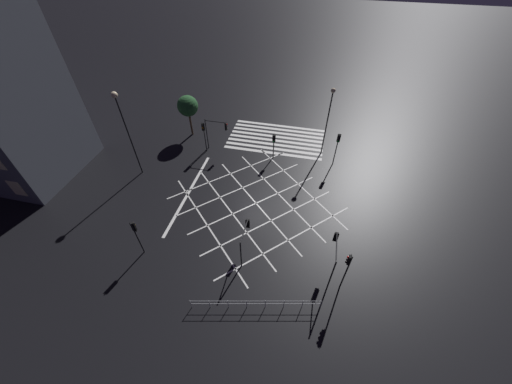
# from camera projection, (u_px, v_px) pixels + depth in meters

# --- Properties ---
(ground_plane) EXTENTS (200.00, 200.00, 0.00)m
(ground_plane) POSITION_uv_depth(u_px,v_px,m) (256.00, 203.00, 28.68)
(ground_plane) COLOR black
(road_markings) EXTENTS (18.15, 24.30, 0.01)m
(road_markings) POSITION_uv_depth(u_px,v_px,m) (268.00, 156.00, 34.21)
(road_markings) COLOR silver
(road_markings) RESTS_ON ground_plane
(traffic_light_median_north) EXTENTS (0.36, 2.62, 3.30)m
(traffic_light_median_north) POSITION_uv_depth(u_px,v_px,m) (245.00, 234.00, 22.90)
(traffic_light_median_north) COLOR black
(traffic_light_median_north) RESTS_ON ground_plane
(traffic_light_nw_main) EXTENTS (0.39, 0.36, 4.28)m
(traffic_light_nw_main) POSITION_uv_depth(u_px,v_px,m) (347.00, 266.00, 20.14)
(traffic_light_nw_main) COLOR black
(traffic_light_nw_main) RESTS_ON ground_plane
(traffic_light_se_cross) EXTENTS (0.36, 0.39, 3.91)m
(traffic_light_se_cross) POSITION_uv_depth(u_px,v_px,m) (204.00, 132.00, 33.00)
(traffic_light_se_cross) COLOR black
(traffic_light_se_cross) RESTS_ON ground_plane
(traffic_light_sw_cross) EXTENTS (0.36, 0.39, 4.09)m
(traffic_light_sw_cross) POSITION_uv_depth(u_px,v_px,m) (338.00, 143.00, 31.09)
(traffic_light_sw_cross) COLOR black
(traffic_light_sw_cross) RESTS_ON ground_plane
(traffic_light_ne_cross) EXTENTS (0.36, 0.39, 3.83)m
(traffic_light_ne_cross) POSITION_uv_depth(u_px,v_px,m) (136.00, 231.00, 22.71)
(traffic_light_ne_cross) COLOR black
(traffic_light_ne_cross) RESTS_ON ground_plane
(traffic_light_nw_cross) EXTENTS (0.36, 2.87, 3.72)m
(traffic_light_nw_cross) POSITION_uv_depth(u_px,v_px,m) (334.00, 251.00, 21.36)
(traffic_light_nw_cross) COLOR black
(traffic_light_nw_cross) RESTS_ON ground_plane
(traffic_light_se_main) EXTENTS (2.75, 0.36, 3.98)m
(traffic_light_se_main) POSITION_uv_depth(u_px,v_px,m) (217.00, 129.00, 33.19)
(traffic_light_se_main) COLOR black
(traffic_light_se_main) RESTS_ON ground_plane
(traffic_light_median_south) EXTENTS (0.36, 0.39, 3.27)m
(traffic_light_median_south) POSITION_uv_depth(u_px,v_px,m) (274.00, 142.00, 32.33)
(traffic_light_median_south) COLOR black
(traffic_light_median_south) RESTS_ON ground_plane
(street_lamp_east) EXTENTS (0.61, 0.61, 9.46)m
(street_lamp_east) POSITION_uv_depth(u_px,v_px,m) (122.00, 115.00, 27.14)
(street_lamp_east) COLOR black
(street_lamp_east) RESTS_ON ground_plane
(street_lamp_west) EXTENTS (0.50, 0.50, 8.13)m
(street_lamp_west) POSITION_uv_depth(u_px,v_px,m) (329.00, 110.00, 30.76)
(street_lamp_west) COLOR black
(street_lamp_west) RESTS_ON ground_plane
(street_tree_near) EXTENTS (2.54, 2.54, 5.30)m
(street_tree_near) POSITION_uv_depth(u_px,v_px,m) (188.00, 106.00, 34.86)
(street_tree_near) COLOR brown
(street_tree_near) RESTS_ON ground_plane
(pedestrian_railing) EXTENTS (9.30, 2.15, 1.05)m
(pedestrian_railing) POSITION_uv_depth(u_px,v_px,m) (256.00, 303.00, 20.64)
(pedestrian_railing) COLOR #9EA0A5
(pedestrian_railing) RESTS_ON ground_plane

